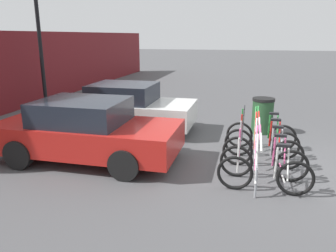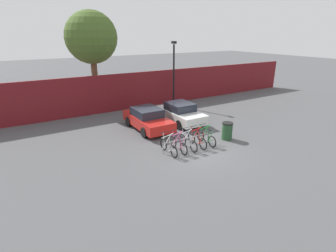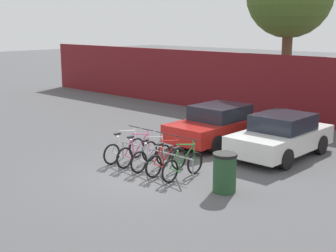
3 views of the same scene
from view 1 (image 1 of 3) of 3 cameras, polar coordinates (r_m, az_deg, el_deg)
ground_plane at (r=7.72m, az=19.79°, el=-6.50°), size 120.00×120.00×0.00m
bike_rack at (r=7.30m, az=15.02°, el=-3.35°), size 3.01×0.04×0.57m
bicycle_white at (r=6.19m, az=16.48°, el=-7.90°), size 0.68×1.71×1.05m
bicycle_pink at (r=6.75m, az=16.29°, el=-5.92°), size 0.68×1.71×1.05m
bicycle_silver at (r=7.33m, az=16.13°, el=-4.17°), size 0.68×1.71×1.05m
bicycle_red at (r=7.92m, az=15.99°, el=-2.70°), size 0.68×1.71×1.05m
bicycle_green at (r=8.52m, az=15.87°, el=-1.42°), size 0.68×1.71×1.05m
car_red at (r=7.62m, az=-14.01°, el=-0.80°), size 1.91×4.13×1.40m
car_white at (r=9.88m, az=-7.26°, el=3.23°), size 1.91×3.98×1.40m
lamp_post at (r=13.36m, az=-21.61°, el=15.47°), size 0.24×0.44×5.31m
trash_bin at (r=9.93m, az=16.13°, el=1.79°), size 0.63×0.63×1.03m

